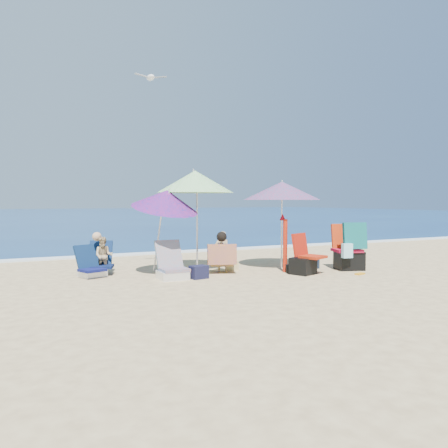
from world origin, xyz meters
name	(u,v)px	position (x,y,z in m)	size (l,w,h in m)	color
ground	(257,278)	(0.00, 0.00, 0.00)	(120.00, 120.00, 0.00)	#D8BC84
sea	(54,216)	(0.00, 45.00, -0.05)	(120.00, 80.00, 0.12)	navy
foam	(176,252)	(0.00, 5.10, 0.02)	(120.00, 0.50, 0.04)	white
umbrella_turquoise	(282,191)	(1.21, 0.92, 1.87)	(2.00, 2.00, 2.12)	white
umbrella_striped	(195,182)	(-0.81, 1.47, 2.07)	(2.16, 2.16, 2.37)	silver
umbrella_blue	(166,200)	(-1.62, 1.17, 1.65)	(1.83, 1.87, 2.02)	silver
furled_umbrella	(285,240)	(0.95, 0.40, 0.73)	(0.19, 0.21, 1.33)	#B5210C
chair_navy	(91,268)	(-3.15, 1.66, 0.18)	(0.68, 0.80, 0.68)	#0D124D
chair_rainbow	(172,269)	(-1.67, 0.67, 0.21)	(0.60, 0.71, 0.79)	#C65C46
camp_chair_left	(304,262)	(1.17, -0.03, 0.27)	(0.84, 0.72, 0.90)	#AB240C
camp_chair_right	(349,253)	(2.51, 0.01, 0.41)	(0.81, 0.83, 1.13)	#A70B2A
person_center	(222,253)	(-0.39, 0.93, 0.46)	(0.76, 0.76, 0.94)	tan
person_left	(103,255)	(-2.86, 1.88, 0.42)	(0.66, 0.83, 0.93)	tan
bag_navy_a	(199,272)	(-1.16, 0.45, 0.14)	(0.39, 0.32, 0.27)	#161731
bag_tan	(232,265)	(0.00, 1.16, 0.12)	(0.32, 0.28, 0.23)	tan
bag_navy_b	(309,263)	(1.76, 0.55, 0.15)	(0.45, 0.38, 0.30)	#182335
bag_black_b	(292,269)	(1.00, 0.17, 0.10)	(0.30, 0.25, 0.19)	black
orange_item	(360,274)	(2.24, -0.64, 0.02)	(0.27, 0.17, 0.03)	orange
seagull	(151,77)	(-1.81, 1.63, 4.36)	(0.71, 0.32, 0.12)	white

